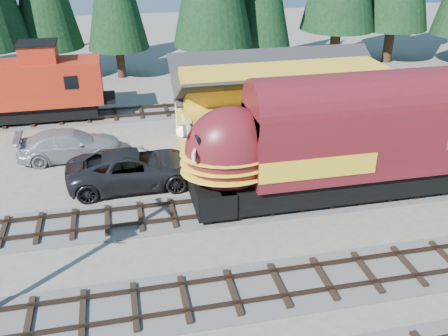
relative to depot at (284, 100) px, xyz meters
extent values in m
plane|color=#6B665B|center=(0.00, -10.50, -2.96)|extent=(120.00, 120.00, 0.00)
cube|color=#4C4947|center=(-10.00, 7.50, -2.92)|extent=(32.00, 3.20, 0.08)
cube|color=#38281E|center=(-10.00, 6.78, -2.71)|extent=(32.00, 0.08, 0.16)
cube|color=#38281E|center=(-10.00, 8.22, -2.71)|extent=(32.00, 0.08, 0.16)
cube|color=yellow|center=(0.00, 0.00, -1.26)|extent=(12.00, 6.00, 3.40)
cube|color=yellow|center=(0.00, 0.00, 1.16)|extent=(11.88, 3.30, 1.44)
cube|color=white|center=(-6.04, -1.00, -0.76)|extent=(0.06, 2.40, 0.60)
cube|color=black|center=(2.46, -6.50, -2.03)|extent=(15.74, 2.82, 1.21)
cube|color=maroon|center=(3.34, -6.50, 0.24)|extent=(14.36, 3.31, 3.31)
ellipsoid|color=maroon|center=(-4.72, -6.50, 0.13)|extent=(4.20, 3.25, 4.09)
sphere|color=white|center=(-6.90, -6.50, 1.23)|extent=(0.49, 0.49, 0.49)
cube|color=black|center=(-15.23, 7.50, -2.16)|extent=(8.59, 2.21, 0.95)
cube|color=#AE2612|center=(-15.23, 7.50, -0.25)|extent=(9.55, 2.77, 2.86)
cube|color=#AE2612|center=(-14.28, 7.50, 1.76)|extent=(2.29, 2.10, 1.15)
imported|color=black|center=(-9.01, -3.11, -2.01)|extent=(6.91, 3.29, 1.90)
imported|color=#A0A2A7|center=(-12.45, 0.96, -2.11)|extent=(5.93, 2.57, 1.70)
camera|label=1|loc=(-9.41, -26.53, 9.57)|focal=40.00mm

